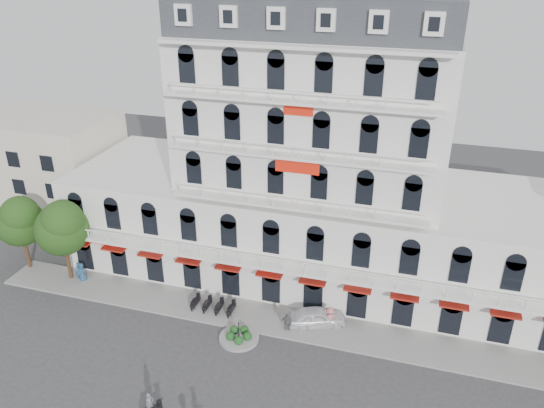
# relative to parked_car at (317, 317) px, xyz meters

# --- Properties ---
(ground) EXTENTS (120.00, 120.00, 0.00)m
(ground) POSITION_rel_parked_car_xyz_m (-2.51, -9.50, -0.81)
(ground) COLOR #38383A
(ground) RESTS_ON ground
(sidewalk) EXTENTS (53.00, 4.00, 0.16)m
(sidewalk) POSITION_rel_parked_car_xyz_m (-2.51, -0.50, -0.73)
(sidewalk) COLOR gray
(sidewalk) RESTS_ON ground
(main_building) EXTENTS (45.00, 15.00, 25.80)m
(main_building) POSITION_rel_parked_car_xyz_m (-2.51, 8.50, 9.15)
(main_building) COLOR silver
(main_building) RESTS_ON ground
(flank_building_west) EXTENTS (14.00, 10.00, 12.00)m
(flank_building_west) POSITION_rel_parked_car_xyz_m (-32.51, 10.50, 5.19)
(flank_building_west) COLOR beige
(flank_building_west) RESTS_ON ground
(traffic_island) EXTENTS (3.20, 3.20, 1.60)m
(traffic_island) POSITION_rel_parked_car_xyz_m (-5.51, -3.50, -0.55)
(traffic_island) COLOR gray
(traffic_island) RESTS_ON ground
(parked_scooter_row) EXTENTS (4.40, 1.80, 1.10)m
(parked_scooter_row) POSITION_rel_parked_car_xyz_m (-8.86, -0.70, -0.81)
(parked_scooter_row) COLOR black
(parked_scooter_row) RESTS_ON ground
(tree_west_outer) EXTENTS (4.50, 4.48, 7.76)m
(tree_west_outer) POSITION_rel_parked_car_xyz_m (-28.46, 0.48, 4.54)
(tree_west_outer) COLOR #382314
(tree_west_outer) RESTS_ON ground
(tree_west_inner) EXTENTS (4.76, 4.76, 8.25)m
(tree_west_inner) POSITION_rel_parked_car_xyz_m (-23.46, -0.02, 4.88)
(tree_west_inner) COLOR #382314
(tree_west_inner) RESTS_ON ground
(parked_car) EXTENTS (5.12, 3.61, 1.62)m
(parked_car) POSITION_rel_parked_car_xyz_m (0.00, 0.00, 0.00)
(parked_car) COLOR white
(parked_car) RESTS_ON ground
(rider_west) EXTENTS (1.09, 1.50, 2.05)m
(rider_west) POSITION_rel_parked_car_xyz_m (-8.42, -12.49, 0.09)
(rider_west) COLOR black
(rider_west) RESTS_ON ground
(pedestrian_left) EXTENTS (0.95, 0.62, 1.94)m
(pedestrian_left) POSITION_rel_parked_car_xyz_m (-22.24, 0.00, 0.16)
(pedestrian_left) COLOR navy
(pedestrian_left) RESTS_ON ground
(pedestrian_mid) EXTENTS (1.03, 0.44, 1.76)m
(pedestrian_mid) POSITION_rel_parked_car_xyz_m (-2.09, -1.46, 0.07)
(pedestrian_mid) COLOR #595A60
(pedestrian_mid) RESTS_ON ground
(pedestrian_right) EXTENTS (1.42, 1.20, 1.90)m
(pedestrian_right) POSITION_rel_parked_car_xyz_m (1.09, 0.00, 0.14)
(pedestrian_right) COLOR #CC6C73
(pedestrian_right) RESTS_ON ground
(pedestrian_far) EXTENTS (0.84, 0.72, 1.95)m
(pedestrian_far) POSITION_rel_parked_car_xyz_m (-22.51, 0.00, 0.17)
(pedestrian_far) COLOR #29567C
(pedestrian_far) RESTS_ON ground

